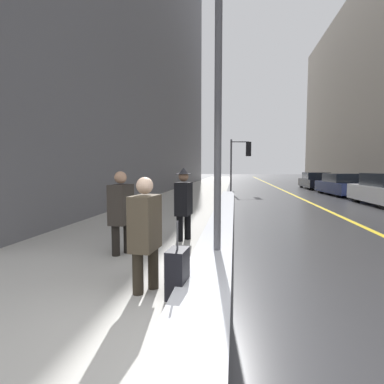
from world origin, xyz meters
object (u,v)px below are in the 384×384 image
at_px(pedestrian_in_fedora, 184,201).
at_px(pedestrian_nearside, 146,229).
at_px(lamp_post, 218,60).
at_px(parked_car_navy, 342,185).
at_px(pedestrian_in_glasses, 121,209).
at_px(traffic_light_near, 242,155).
at_px(rolling_suitcase, 177,273).
at_px(parked_car_black, 315,181).

bearing_deg(pedestrian_in_fedora, pedestrian_nearside, 5.17).
relative_size(lamp_post, parked_car_navy, 1.29).
xyz_separation_m(lamp_post, pedestrian_in_glasses, (-1.75, 0.18, -2.48)).
relative_size(lamp_post, pedestrian_in_glasses, 3.70).
bearing_deg(traffic_light_near, pedestrian_in_fedora, -106.54).
bearing_deg(pedestrian_in_fedora, traffic_light_near, 178.77).
bearing_deg(pedestrian_nearside, lamp_post, 154.10).
distance_m(lamp_post, pedestrian_nearside, 2.97).
xyz_separation_m(pedestrian_in_fedora, rolling_suitcase, (0.41, -2.88, -0.56)).
xyz_separation_m(traffic_light_near, pedestrian_in_glasses, (-2.47, -14.16, -1.60)).
height_order(pedestrian_nearside, parked_car_navy, pedestrian_nearside).
relative_size(pedestrian_nearside, rolling_suitcase, 1.55).
bearing_deg(parked_car_black, lamp_post, 161.89).
bearing_deg(pedestrian_in_glasses, traffic_light_near, 175.63).
distance_m(traffic_light_near, pedestrian_in_glasses, 14.47).
distance_m(lamp_post, traffic_light_near, 14.39).
bearing_deg(parked_car_navy, traffic_light_near, 79.43).
xyz_separation_m(lamp_post, pedestrian_nearside, (-0.83, -1.35, -2.51)).
distance_m(pedestrian_in_glasses, parked_car_black, 20.88).
bearing_deg(pedestrian_nearside, pedestrian_in_glasses, -143.48).
relative_size(parked_car_navy, rolling_suitcase, 4.61).
height_order(pedestrian_nearside, pedestrian_in_glasses, pedestrian_in_glasses).
distance_m(pedestrian_in_glasses, rolling_suitcase, 2.20).
xyz_separation_m(lamp_post, rolling_suitcase, (-0.40, -1.47, -3.02)).
xyz_separation_m(pedestrian_in_fedora, parked_car_navy, (7.31, 12.21, -0.27)).
xyz_separation_m(traffic_light_near, parked_car_black, (5.74, 5.03, -1.84)).
relative_size(pedestrian_in_fedora, parked_car_navy, 0.36).
distance_m(pedestrian_in_fedora, rolling_suitcase, 2.96).
xyz_separation_m(pedestrian_in_glasses, rolling_suitcase, (1.35, -1.66, -0.54)).
distance_m(lamp_post, pedestrian_in_fedora, 2.94).
xyz_separation_m(lamp_post, pedestrian_in_fedora, (-0.81, 1.40, -2.45)).
relative_size(pedestrian_in_glasses, rolling_suitcase, 1.61).
distance_m(lamp_post, pedestrian_in_glasses, 3.04).
height_order(traffic_light_near, parked_car_navy, traffic_light_near).
height_order(lamp_post, parked_car_navy, lamp_post).
distance_m(traffic_light_near, pedestrian_nearside, 15.86).
bearing_deg(parked_car_black, traffic_light_near, 131.58).
bearing_deg(parked_car_navy, pedestrian_in_fedora, 145.73).
bearing_deg(pedestrian_in_fedora, lamp_post, 35.51).
height_order(lamp_post, rolling_suitcase, lamp_post).
bearing_deg(traffic_light_near, pedestrian_in_glasses, -109.68).
bearing_deg(parked_car_black, rolling_suitcase, 162.13).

